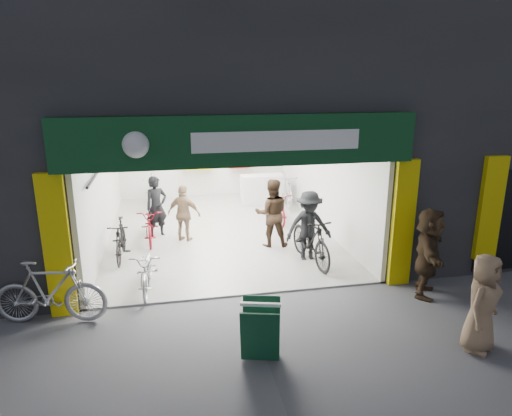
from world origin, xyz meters
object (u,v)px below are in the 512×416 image
object	(u,v)px
parked_bike	(50,292)
pedestrian_near	(482,303)
bike_right_front	(311,239)
bike_left_front	(148,269)
sandwich_board	(261,329)

from	to	relation	value
parked_bike	pedestrian_near	bearing A→B (deg)	-98.71
bike_right_front	pedestrian_near	bearing A→B (deg)	-75.78
bike_left_front	parked_bike	world-z (taller)	parked_bike
bike_right_front	pedestrian_near	distance (m)	4.09
pedestrian_near	sandwich_board	size ratio (longest dim) A/B	1.77
bike_right_front	sandwich_board	size ratio (longest dim) A/B	2.17
bike_left_front	pedestrian_near	bearing A→B (deg)	-29.12
sandwich_board	pedestrian_near	bearing A→B (deg)	7.83
bike_left_front	sandwich_board	distance (m)	3.23
parked_bike	bike_left_front	bearing A→B (deg)	-49.01
bike_right_front	sandwich_board	bearing A→B (deg)	-126.49
bike_left_front	bike_right_front	distance (m)	3.66
bike_left_front	sandwich_board	bearing A→B (deg)	-55.08
bike_right_front	sandwich_board	world-z (taller)	bike_right_front
bike_right_front	bike_left_front	bearing A→B (deg)	-177.35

